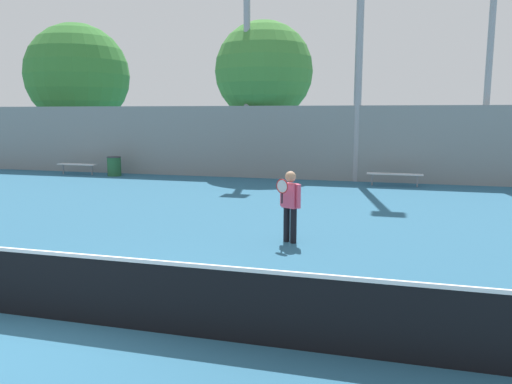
# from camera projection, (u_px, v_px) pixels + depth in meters

# --- Properties ---
(ground_plane) EXTENTS (100.00, 100.00, 0.00)m
(ground_plane) POSITION_uv_depth(u_px,v_px,m) (61.00, 320.00, 6.76)
(ground_plane) COLOR #285B7A
(tennis_net) EXTENTS (12.35, 0.09, 0.96)m
(tennis_net) POSITION_uv_depth(u_px,v_px,m) (59.00, 286.00, 6.68)
(tennis_net) COLOR black
(tennis_net) RESTS_ON ground_plane
(tennis_player) EXTENTS (0.52, 0.50, 1.56)m
(tennis_player) POSITION_uv_depth(u_px,v_px,m) (290.00, 202.00, 10.70)
(tennis_player) COLOR black
(tennis_player) RESTS_ON ground_plane
(bench_courtside_near) EXTENTS (1.87, 0.40, 0.49)m
(bench_courtside_near) POSITION_uv_depth(u_px,v_px,m) (77.00, 165.00, 22.69)
(bench_courtside_near) COLOR silver
(bench_courtside_near) RESTS_ON ground_plane
(bench_courtside_far) EXTENTS (2.09, 0.40, 0.49)m
(bench_courtside_far) POSITION_uv_depth(u_px,v_px,m) (395.00, 175.00, 19.08)
(bench_courtside_far) COLOR silver
(bench_courtside_far) RESTS_ON ground_plane
(light_pole_near_left) EXTENTS (0.90, 0.60, 11.67)m
(light_pole_near_left) POSITION_uv_depth(u_px,v_px,m) (360.00, 19.00, 19.54)
(light_pole_near_left) COLOR #939399
(light_pole_near_left) RESTS_ON ground_plane
(light_pole_far_right) EXTENTS (0.90, 0.60, 9.08)m
(light_pole_far_right) POSITION_uv_depth(u_px,v_px,m) (491.00, 43.00, 18.95)
(light_pole_far_right) COLOR #939399
(light_pole_far_right) RESTS_ON ground_plane
(light_pole_center_back) EXTENTS (0.90, 0.60, 9.19)m
(light_pole_center_back) POSITION_uv_depth(u_px,v_px,m) (247.00, 55.00, 21.35)
(light_pole_center_back) COLOR #939399
(light_pole_center_back) RESTS_ON ground_plane
(trash_bin) EXTENTS (0.63, 0.63, 0.86)m
(trash_bin) POSITION_uv_depth(u_px,v_px,m) (114.00, 166.00, 22.19)
(trash_bin) COLOR #235B33
(trash_bin) RESTS_ON ground_plane
(back_fence) EXTENTS (33.19, 0.06, 3.07)m
(back_fence) POSITION_uv_depth(u_px,v_px,m) (287.00, 143.00, 20.96)
(back_fence) COLOR gray
(back_fence) RESTS_ON ground_plane
(tree_green_tall) EXTENTS (5.81, 5.81, 7.79)m
(tree_green_tall) POSITION_uv_depth(u_px,v_px,m) (78.00, 76.00, 28.45)
(tree_green_tall) COLOR brown
(tree_green_tall) RESTS_ON ground_plane
(tree_dark_dense) EXTENTS (4.47, 4.47, 6.91)m
(tree_dark_dense) POSITION_uv_depth(u_px,v_px,m) (264.00, 71.00, 22.73)
(tree_dark_dense) COLOR brown
(tree_dark_dense) RESTS_ON ground_plane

